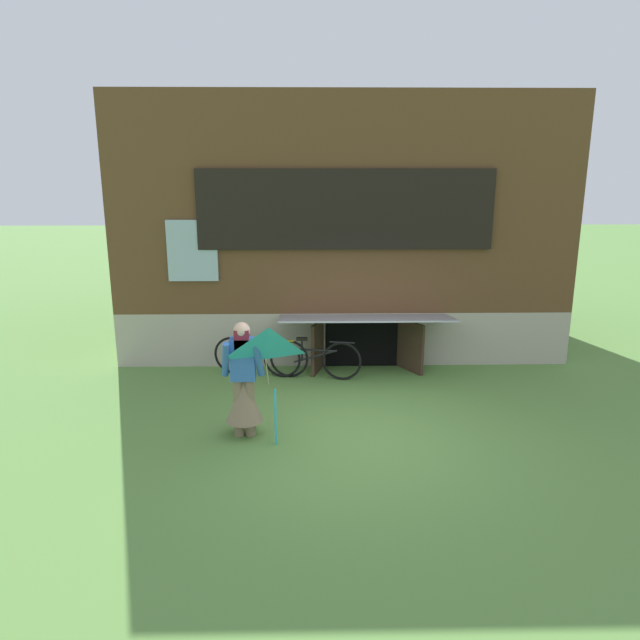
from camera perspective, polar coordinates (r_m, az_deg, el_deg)
ground_plane at (r=8.64m, az=3.44°, el=-10.84°), size 60.00×60.00×0.00m
log_house at (r=13.17m, az=1.78°, el=9.28°), size 8.54×5.76×4.97m
person at (r=8.40m, az=-7.28°, el=-6.54°), size 0.61×0.53×1.65m
kite at (r=7.70m, az=-4.84°, el=-3.45°), size 0.90×0.82×1.64m
bicycle_black at (r=10.63m, az=-0.47°, el=-3.73°), size 1.63×0.32×0.75m
bicycle_yellow at (r=10.85m, az=-6.04°, el=-3.44°), size 1.60×0.43×0.74m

